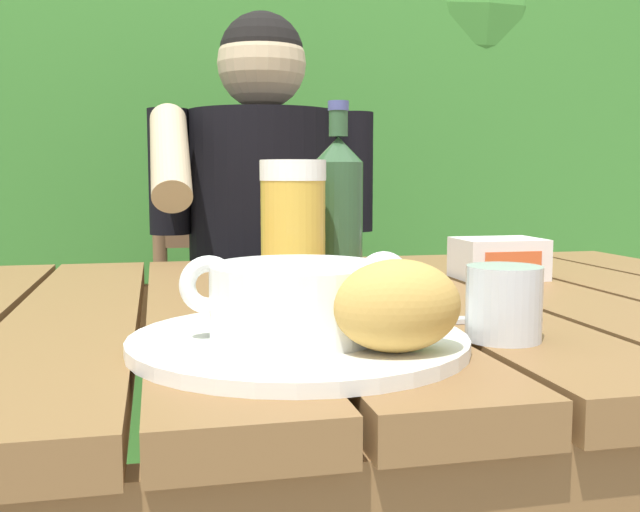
# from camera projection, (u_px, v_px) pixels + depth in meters

# --- Properties ---
(dining_table) EXTENTS (1.31, 0.88, 0.76)m
(dining_table) POSITION_uv_depth(u_px,v_px,m) (326.00, 373.00, 0.91)
(dining_table) COLOR brown
(dining_table) RESTS_ON ground_plane
(hedge_backdrop) EXTENTS (2.93, 0.98, 3.01)m
(hedge_backdrop) POSITION_uv_depth(u_px,v_px,m) (188.00, 5.00, 2.39)
(hedge_backdrop) COLOR #3C7F2F
(hedge_backdrop) RESTS_ON ground_plane
(chair_near_diner) EXTENTS (0.48, 0.41, 0.95)m
(chair_near_diner) POSITION_uv_depth(u_px,v_px,m) (255.00, 355.00, 1.79)
(chair_near_diner) COLOR brown
(chair_near_diner) RESTS_ON ground_plane
(person_eating) EXTENTS (0.48, 0.47, 1.25)m
(person_eating) POSITION_uv_depth(u_px,v_px,m) (265.00, 256.00, 1.57)
(person_eating) COLOR black
(person_eating) RESTS_ON ground_plane
(serving_plate) EXTENTS (0.30, 0.30, 0.01)m
(serving_plate) POSITION_uv_depth(u_px,v_px,m) (298.00, 342.00, 0.64)
(serving_plate) COLOR white
(serving_plate) RESTS_ON dining_table
(soup_bowl) EXTENTS (0.20, 0.15, 0.07)m
(soup_bowl) POSITION_uv_depth(u_px,v_px,m) (298.00, 298.00, 0.64)
(soup_bowl) COLOR white
(soup_bowl) RESTS_ON serving_plate
(bread_roll) EXTENTS (0.11, 0.08, 0.07)m
(bread_roll) POSITION_uv_depth(u_px,v_px,m) (397.00, 306.00, 0.58)
(bread_roll) COLOR #C09645
(bread_roll) RESTS_ON serving_plate
(beer_glass) EXTENTS (0.08, 0.08, 0.17)m
(beer_glass) POSITION_uv_depth(u_px,v_px,m) (293.00, 232.00, 0.86)
(beer_glass) COLOR gold
(beer_glass) RESTS_ON dining_table
(beer_bottle) EXTENTS (0.06, 0.06, 0.24)m
(beer_bottle) POSITION_uv_depth(u_px,v_px,m) (338.00, 213.00, 0.93)
(beer_bottle) COLOR #2F512F
(beer_bottle) RESTS_ON dining_table
(water_glass_small) EXTENTS (0.07, 0.07, 0.07)m
(water_glass_small) POSITION_uv_depth(u_px,v_px,m) (504.00, 303.00, 0.67)
(water_glass_small) COLOR silver
(water_glass_small) RESTS_ON dining_table
(butter_tub) EXTENTS (0.12, 0.09, 0.06)m
(butter_tub) POSITION_uv_depth(u_px,v_px,m) (498.00, 259.00, 1.08)
(butter_tub) COLOR white
(butter_tub) RESTS_ON dining_table
(table_knife) EXTENTS (0.17, 0.04, 0.01)m
(table_knife) POSITION_uv_depth(u_px,v_px,m) (443.00, 319.00, 0.75)
(table_knife) COLOR silver
(table_knife) RESTS_ON dining_table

